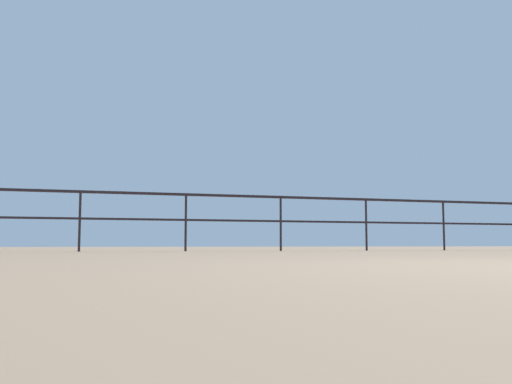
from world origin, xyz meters
name	(u,v)px	position (x,y,z in m)	size (l,w,h in m)	color
pier_railing	(235,209)	(0.00, 8.48, 0.81)	(24.94, 0.05, 1.10)	black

